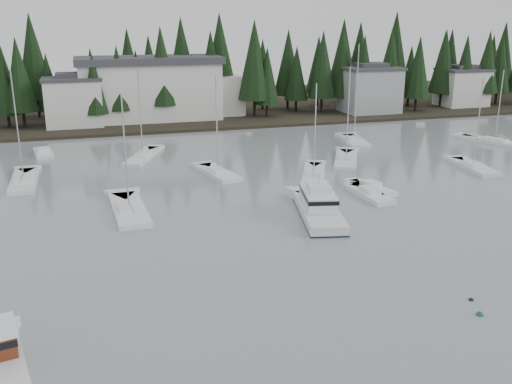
{
  "coord_description": "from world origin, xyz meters",
  "views": [
    {
      "loc": [
        -16.09,
        -20.6,
        17.92
      ],
      "look_at": [
        -1.72,
        27.51,
        2.5
      ],
      "focal_mm": 40.0,
      "sensor_mm": 36.0,
      "label": 1
    }
  ],
  "objects_px": {
    "house_west": "(74,101)",
    "sailboat_2": "(129,211)",
    "house_east_a": "(370,89)",
    "house_east_b": "(462,86)",
    "sailboat_7": "(218,174)",
    "runabout_4": "(370,195)",
    "sailboat_9": "(346,161)",
    "sailboat_0": "(314,176)",
    "sailboat_4": "(143,158)",
    "sailboat_6": "(24,182)",
    "harbor_inn": "(161,89)",
    "sailboat_3": "(473,168)",
    "runabout_1": "(371,189)",
    "runabout_3": "(44,154)",
    "cabin_cruiser_center": "(319,209)",
    "sailboat_10": "(354,142)",
    "sailboat_8": "(495,143)"
  },
  "relations": [
    {
      "from": "house_east_a",
      "to": "runabout_4",
      "type": "relative_size",
      "value": 1.56
    },
    {
      "from": "sailboat_9",
      "to": "runabout_4",
      "type": "distance_m",
      "value": 15.32
    },
    {
      "from": "house_west",
      "to": "sailboat_2",
      "type": "height_order",
      "value": "sailboat_2"
    },
    {
      "from": "runabout_3",
      "to": "sailboat_8",
      "type": "bearing_deg",
      "value": -108.75
    },
    {
      "from": "harbor_inn",
      "to": "sailboat_2",
      "type": "relative_size",
      "value": 2.5
    },
    {
      "from": "sailboat_3",
      "to": "runabout_1",
      "type": "height_order",
      "value": "sailboat_3"
    },
    {
      "from": "house_west",
      "to": "runabout_3",
      "type": "distance_m",
      "value": 19.91
    },
    {
      "from": "sailboat_10",
      "to": "runabout_3",
      "type": "relative_size",
      "value": 2.6
    },
    {
      "from": "cabin_cruiser_center",
      "to": "runabout_4",
      "type": "relative_size",
      "value": 1.67
    },
    {
      "from": "sailboat_7",
      "to": "runabout_4",
      "type": "xyz_separation_m",
      "value": [
        13.25,
        -13.01,
        0.06
      ]
    },
    {
      "from": "sailboat_7",
      "to": "runabout_3",
      "type": "relative_size",
      "value": 2.15
    },
    {
      "from": "runabout_1",
      "to": "sailboat_4",
      "type": "bearing_deg",
      "value": 31.84
    },
    {
      "from": "sailboat_7",
      "to": "sailboat_2",
      "type": "bearing_deg",
      "value": 122.17
    },
    {
      "from": "sailboat_0",
      "to": "sailboat_2",
      "type": "relative_size",
      "value": 0.97
    },
    {
      "from": "sailboat_2",
      "to": "sailboat_4",
      "type": "relative_size",
      "value": 0.97
    },
    {
      "from": "sailboat_2",
      "to": "sailboat_4",
      "type": "distance_m",
      "value": 21.97
    },
    {
      "from": "house_east_b",
      "to": "sailboat_3",
      "type": "xyz_separation_m",
      "value": [
        -28.82,
        -42.93,
        -4.34
      ]
    },
    {
      "from": "runabout_1",
      "to": "runabout_3",
      "type": "xyz_separation_m",
      "value": [
        -34.84,
        27.75,
        0.0
      ]
    },
    {
      "from": "house_east_b",
      "to": "sailboat_8",
      "type": "height_order",
      "value": "sailboat_8"
    },
    {
      "from": "house_west",
      "to": "sailboat_2",
      "type": "relative_size",
      "value": 0.81
    },
    {
      "from": "harbor_inn",
      "to": "cabin_cruiser_center",
      "type": "height_order",
      "value": "harbor_inn"
    },
    {
      "from": "house_east_a",
      "to": "house_east_b",
      "type": "relative_size",
      "value": 1.11
    },
    {
      "from": "sailboat_7",
      "to": "sailboat_10",
      "type": "relative_size",
      "value": 0.83
    },
    {
      "from": "sailboat_2",
      "to": "sailboat_8",
      "type": "bearing_deg",
      "value": -75.81
    },
    {
      "from": "house_east_b",
      "to": "runabout_3",
      "type": "distance_m",
      "value": 82.73
    },
    {
      "from": "sailboat_7",
      "to": "runabout_4",
      "type": "height_order",
      "value": "sailboat_7"
    },
    {
      "from": "harbor_inn",
      "to": "runabout_1",
      "type": "distance_m",
      "value": 52.71
    },
    {
      "from": "sailboat_6",
      "to": "runabout_1",
      "type": "bearing_deg",
      "value": -111.62
    },
    {
      "from": "sailboat_4",
      "to": "sailboat_7",
      "type": "bearing_deg",
      "value": -122.16
    },
    {
      "from": "sailboat_8",
      "to": "sailboat_9",
      "type": "height_order",
      "value": "sailboat_9"
    },
    {
      "from": "house_east_b",
      "to": "sailboat_3",
      "type": "height_order",
      "value": "sailboat_3"
    },
    {
      "from": "house_east_b",
      "to": "cabin_cruiser_center",
      "type": "xyz_separation_m",
      "value": [
        -53.96,
        -53.75,
        -3.7
      ]
    },
    {
      "from": "sailboat_6",
      "to": "house_west",
      "type": "bearing_deg",
      "value": -10.22
    },
    {
      "from": "house_east_a",
      "to": "sailboat_3",
      "type": "height_order",
      "value": "sailboat_3"
    },
    {
      "from": "sailboat_0",
      "to": "sailboat_9",
      "type": "xyz_separation_m",
      "value": [
        6.9,
        5.88,
        0.01
      ]
    },
    {
      "from": "harbor_inn",
      "to": "sailboat_9",
      "type": "xyz_separation_m",
      "value": [
        18.68,
        -37.3,
        -5.71
      ]
    },
    {
      "from": "house_east_b",
      "to": "runabout_4",
      "type": "bearing_deg",
      "value": -133.1
    },
    {
      "from": "harbor_inn",
      "to": "sailboat_4",
      "type": "distance_m",
      "value": 29.39
    },
    {
      "from": "sailboat_8",
      "to": "house_west",
      "type": "bearing_deg",
      "value": 41.82
    },
    {
      "from": "sailboat_4",
      "to": "sailboat_6",
      "type": "bearing_deg",
      "value": 142.52
    },
    {
      "from": "sailboat_6",
      "to": "runabout_4",
      "type": "relative_size",
      "value": 1.94
    },
    {
      "from": "sailboat_3",
      "to": "sailboat_6",
      "type": "relative_size",
      "value": 0.88
    },
    {
      "from": "house_east_b",
      "to": "sailboat_9",
      "type": "height_order",
      "value": "sailboat_9"
    },
    {
      "from": "runabout_1",
      "to": "sailboat_2",
      "type": "bearing_deg",
      "value": 76.1
    },
    {
      "from": "sailboat_9",
      "to": "runabout_3",
      "type": "xyz_separation_m",
      "value": [
        -37.91,
        15.02,
        0.07
      ]
    },
    {
      "from": "sailboat_9",
      "to": "sailboat_0",
      "type": "bearing_deg",
      "value": 157.07
    },
    {
      "from": "sailboat_7",
      "to": "runabout_3",
      "type": "height_order",
      "value": "sailboat_7"
    },
    {
      "from": "sailboat_3",
      "to": "runabout_4",
      "type": "height_order",
      "value": "sailboat_3"
    },
    {
      "from": "sailboat_6",
      "to": "cabin_cruiser_center",
      "type": "bearing_deg",
      "value": -126.51
    },
    {
      "from": "cabin_cruiser_center",
      "to": "sailboat_10",
      "type": "bearing_deg",
      "value": -19.26
    }
  ]
}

